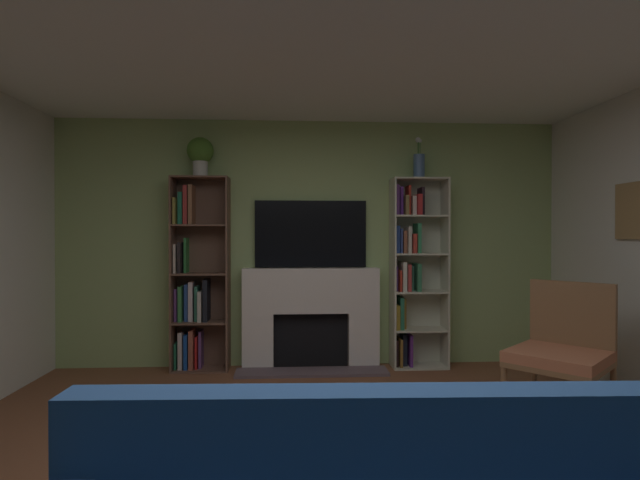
# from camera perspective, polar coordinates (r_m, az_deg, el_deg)

# --- Properties ---
(wall_back_accent) EXTENTS (5.39, 0.06, 2.59)m
(wall_back_accent) POSITION_cam_1_polar(r_m,az_deg,el_deg) (5.25, -1.12, -0.36)
(wall_back_accent) COLOR #9DB974
(wall_back_accent) RESTS_ON ground_plane
(fireplace) EXTENTS (1.52, 0.49, 1.04)m
(fireplace) POSITION_cam_1_polar(r_m,az_deg,el_deg) (5.19, -1.06, -8.76)
(fireplace) COLOR white
(fireplace) RESTS_ON ground_plane
(tv) EXTENTS (1.17, 0.06, 0.70)m
(tv) POSITION_cam_1_polar(r_m,az_deg,el_deg) (5.19, -1.09, 0.71)
(tv) COLOR black
(tv) RESTS_ON fireplace
(bookshelf_left) EXTENTS (0.57, 0.29, 1.97)m
(bookshelf_left) POSITION_cam_1_polar(r_m,az_deg,el_deg) (5.23, -14.17, -4.65)
(bookshelf_left) COLOR brown
(bookshelf_left) RESTS_ON ground_plane
(bookshelf_right) EXTENTS (0.57, 0.30, 1.97)m
(bookshelf_right) POSITION_cam_1_polar(r_m,az_deg,el_deg) (5.27, 10.59, -3.41)
(bookshelf_right) COLOR beige
(bookshelf_right) RESTS_ON ground_plane
(potted_plant) EXTENTS (0.27, 0.27, 0.40)m
(potted_plant) POSITION_cam_1_polar(r_m,az_deg,el_deg) (5.22, -13.69, 9.70)
(potted_plant) COLOR beige
(potted_plant) RESTS_ON bookshelf_left
(vase_with_flowers) EXTENTS (0.12, 0.12, 0.43)m
(vase_with_flowers) POSITION_cam_1_polar(r_m,az_deg,el_deg) (5.30, 11.38, 8.57)
(vase_with_flowers) COLOR #4B6B9B
(vase_with_flowers) RESTS_ON bookshelf_right
(armchair) EXTENTS (0.90, 0.90, 1.01)m
(armchair) POSITION_cam_1_polar(r_m,az_deg,el_deg) (4.31, 26.27, -11.08)
(armchair) COLOR brown
(armchair) RESTS_ON ground_plane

